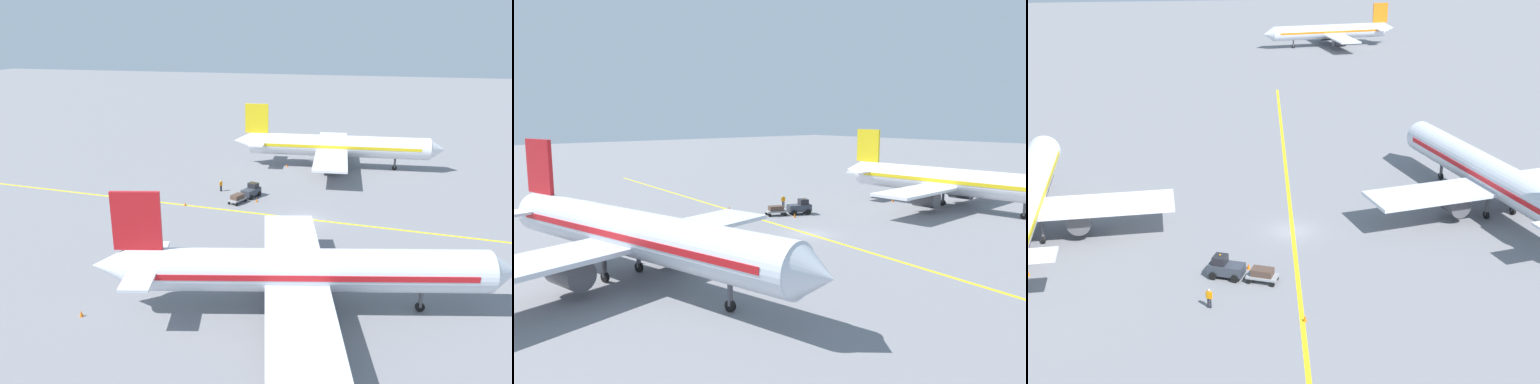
% 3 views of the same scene
% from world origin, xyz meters
% --- Properties ---
extents(ground_plane, '(400.00, 400.00, 0.00)m').
position_xyz_m(ground_plane, '(0.00, 0.00, 0.00)').
color(ground_plane, slate).
extents(apron_yellow_centreline, '(10.44, 119.61, 0.01)m').
position_xyz_m(apron_yellow_centreline, '(0.00, 0.00, 0.00)').
color(apron_yellow_centreline, yellow).
rests_on(apron_yellow_centreline, ground).
extents(airplane_at_gate, '(28.27, 35.53, 10.60)m').
position_xyz_m(airplane_at_gate, '(-25.40, 1.49, 3.71)').
color(airplane_at_gate, white).
rests_on(airplane_at_gate, ground).
extents(airplane_adjacent_stand, '(28.46, 35.28, 10.60)m').
position_xyz_m(airplane_adjacent_stand, '(21.24, 2.60, 3.71)').
color(airplane_adjacent_stand, silver).
rests_on(airplane_adjacent_stand, ground).
extents(baggage_tug_dark, '(3.34, 2.62, 2.11)m').
position_xyz_m(baggage_tug_dark, '(-6.91, -8.70, 0.90)').
color(baggage_tug_dark, '#333842').
rests_on(baggage_tug_dark, ground).
extents(baggage_cart_trailing, '(2.94, 2.28, 1.24)m').
position_xyz_m(baggage_cart_trailing, '(-3.86, -9.94, 0.76)').
color(baggage_cart_trailing, gray).
rests_on(baggage_cart_trailing, ground).
extents(ground_crew_worker, '(0.53, 0.36, 1.68)m').
position_xyz_m(ground_crew_worker, '(-8.39, -13.68, 0.91)').
color(ground_crew_worker, '#23232D').
rests_on(ground_crew_worker, ground).
extents(traffic_cone_mid_apron, '(0.32, 0.32, 0.55)m').
position_xyz_m(traffic_cone_mid_apron, '(-23.77, -6.49, 0.28)').
color(traffic_cone_mid_apron, orange).
rests_on(traffic_cone_mid_apron, ground).
extents(traffic_cone_by_wingtip, '(0.32, 0.32, 0.55)m').
position_xyz_m(traffic_cone_by_wingtip, '(-1.20, -16.55, 0.28)').
color(traffic_cone_by_wingtip, orange).
rests_on(traffic_cone_by_wingtip, ground).
extents(traffic_cone_far_edge, '(0.32, 0.32, 0.55)m').
position_xyz_m(traffic_cone_far_edge, '(-4.86, -7.47, 0.28)').
color(traffic_cone_far_edge, orange).
rests_on(traffic_cone_far_edge, ground).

